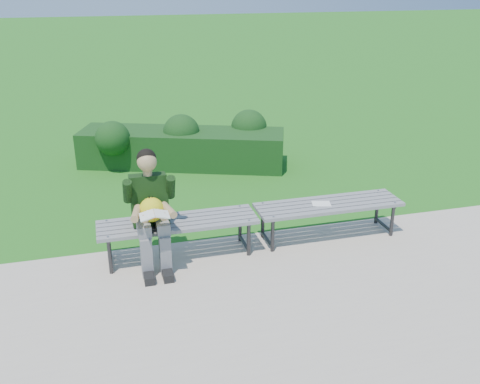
{
  "coord_description": "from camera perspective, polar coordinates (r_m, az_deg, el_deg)",
  "views": [
    {
      "loc": [
        -1.49,
        -5.79,
        3.05
      ],
      "look_at": [
        0.03,
        -0.19,
        0.68
      ],
      "focal_mm": 40.0,
      "sensor_mm": 36.0,
      "label": 1
    }
  ],
  "objects": [
    {
      "name": "bench_left",
      "position": [
        6.1,
        -6.62,
        -3.53
      ],
      "size": [
        1.8,
        0.5,
        0.46
      ],
      "color": "slate",
      "rests_on": "walkway"
    },
    {
      "name": "seated_boy",
      "position": [
        5.86,
        -9.49,
        -1.6
      ],
      "size": [
        0.56,
        0.76,
        1.31
      ],
      "color": "gray",
      "rests_on": "walkway"
    },
    {
      "name": "paper_sheet",
      "position": [
        6.55,
        8.66,
        -1.24
      ],
      "size": [
        0.25,
        0.21,
        0.01
      ],
      "color": "white",
      "rests_on": "bench_right"
    },
    {
      "name": "bench_right",
      "position": [
        6.61,
        9.43,
        -1.61
      ],
      "size": [
        1.8,
        0.5,
        0.46
      ],
      "color": "slate",
      "rests_on": "walkway"
    },
    {
      "name": "ground",
      "position": [
        6.71,
        -0.68,
        -4.83
      ],
      "size": [
        80.0,
        80.0,
        0.0
      ],
      "color": "#2F7816",
      "rests_on": "ground"
    },
    {
      "name": "hedge",
      "position": [
        9.19,
        -6.02,
        5.14
      ],
      "size": [
        3.53,
        2.0,
        0.88
      ],
      "color": "#1D4114",
      "rests_on": "ground"
    },
    {
      "name": "walkway",
      "position": [
        5.27,
        4.25,
        -13.08
      ],
      "size": [
        30.0,
        3.5,
        0.02
      ],
      "color": "beige",
      "rests_on": "ground"
    }
  ]
}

